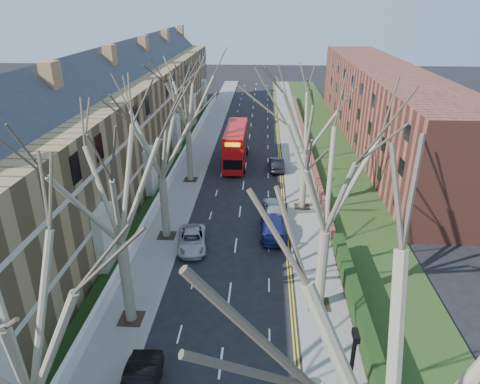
# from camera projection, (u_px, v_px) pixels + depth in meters

# --- Properties ---
(pavement_left) EXTENTS (3.00, 102.00, 0.12)m
(pavement_left) POSITION_uv_depth(u_px,v_px,m) (202.00, 148.00, 55.85)
(pavement_left) COLOR slate
(pavement_left) RESTS_ON ground
(pavement_right) EXTENTS (3.00, 102.00, 0.12)m
(pavement_right) POSITION_uv_depth(u_px,v_px,m) (294.00, 150.00, 55.22)
(pavement_right) COLOR slate
(pavement_right) RESTS_ON ground
(terrace_left) EXTENTS (9.70, 78.00, 13.60)m
(terrace_left) POSITION_uv_depth(u_px,v_px,m) (121.00, 122.00, 46.72)
(terrace_left) COLOR #97794D
(terrace_left) RESTS_ON ground
(flats_right) EXTENTS (13.97, 54.00, 10.00)m
(flats_right) POSITION_uv_depth(u_px,v_px,m) (382.00, 106.00, 56.26)
(flats_right) COLOR brown
(flats_right) RESTS_ON ground
(wall_hedge_right) EXTENTS (0.70, 24.00, 1.80)m
(wall_hedge_right) POSITION_uv_depth(u_px,v_px,m) (374.00, 368.00, 20.98)
(wall_hedge_right) COLOR brown
(wall_hedge_right) RESTS_ON ground
(front_wall_left) EXTENTS (0.30, 78.00, 1.00)m
(front_wall_left) POSITION_uv_depth(u_px,v_px,m) (178.00, 165.00, 48.41)
(front_wall_left) COLOR white
(front_wall_left) RESTS_ON ground
(grass_verge_right) EXTENTS (6.00, 102.00, 0.06)m
(grass_verge_right) POSITION_uv_depth(u_px,v_px,m) (329.00, 150.00, 54.95)
(grass_verge_right) COLOR #243C15
(grass_verge_right) RESTS_ON ground
(tree_left_near) EXTENTS (9.80, 9.80, 13.73)m
(tree_left_near) POSITION_uv_depth(u_px,v_px,m) (7.00, 312.00, 13.02)
(tree_left_near) COLOR #736A52
(tree_left_near) RESTS_ON ground
(tree_left_mid) EXTENTS (10.50, 10.50, 14.71)m
(tree_left_mid) POSITION_uv_depth(u_px,v_px,m) (112.00, 173.00, 21.88)
(tree_left_mid) COLOR #736A52
(tree_left_mid) RESTS_ON ground
(tree_left_far) EXTENTS (10.15, 10.15, 14.22)m
(tree_left_far) POSITION_uv_depth(u_px,v_px,m) (158.00, 127.00, 31.12)
(tree_left_far) COLOR #736A52
(tree_left_far) RESTS_ON ground
(tree_left_dist) EXTENTS (10.50, 10.50, 14.71)m
(tree_left_dist) POSITION_uv_depth(u_px,v_px,m) (186.00, 91.00, 41.93)
(tree_left_dist) COLOR #736A52
(tree_left_dist) RESTS_ON ground
(tree_right_near) EXTENTS (10.85, 10.85, 15.20)m
(tree_right_near) POSITION_uv_depth(u_px,v_px,m) (413.00, 355.00, 10.23)
(tree_right_near) COLOR #736A52
(tree_right_near) RESTS_ON ground
(tree_right_mid) EXTENTS (10.50, 10.50, 14.71)m
(tree_right_mid) POSITION_uv_depth(u_px,v_px,m) (331.00, 164.00, 23.11)
(tree_right_mid) COLOR #736A52
(tree_right_mid) RESTS_ON ground
(tree_right_far) EXTENTS (10.15, 10.15, 14.22)m
(tree_right_far) POSITION_uv_depth(u_px,v_px,m) (308.00, 110.00, 36.00)
(tree_right_far) COLOR #736A52
(tree_right_far) RESTS_ON ground
(double_decker_bus) EXTENTS (2.65, 10.08, 4.24)m
(double_decker_bus) POSITION_uv_depth(u_px,v_px,m) (236.00, 146.00, 49.99)
(double_decker_bus) COLOR #B80D0E
(double_decker_bus) RESTS_ON ground
(car_left_far) EXTENTS (2.74, 4.87, 1.29)m
(car_left_far) POSITION_uv_depth(u_px,v_px,m) (192.00, 240.00, 33.19)
(car_left_far) COLOR #B0AFB5
(car_left_far) RESTS_ON ground
(car_right_near) EXTENTS (2.27, 5.44, 1.57)m
(car_right_near) POSITION_uv_depth(u_px,v_px,m) (274.00, 226.00, 35.02)
(car_right_near) COLOR navy
(car_right_near) RESTS_ON ground
(car_right_mid) EXTENTS (2.19, 4.50, 1.48)m
(car_right_mid) POSITION_uv_depth(u_px,v_px,m) (273.00, 207.00, 38.20)
(car_right_mid) COLOR #979CA0
(car_right_mid) RESTS_ON ground
(car_right_far) EXTENTS (1.80, 4.34, 1.40)m
(car_right_far) POSITION_uv_depth(u_px,v_px,m) (277.00, 164.00, 48.60)
(car_right_far) COLOR black
(car_right_far) RESTS_ON ground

